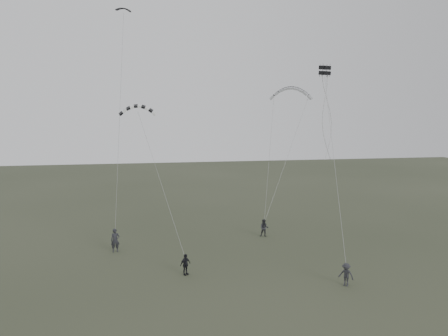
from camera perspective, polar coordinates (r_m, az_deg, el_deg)
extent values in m
plane|color=#333A27|center=(32.38, 0.37, -13.29)|extent=(140.00, 140.00, 0.00)
imported|color=#232328|center=(37.30, -14.02, -9.15)|extent=(0.76, 0.54, 1.93)
imported|color=#27272C|center=(40.67, 5.27, -7.81)|extent=(0.95, 0.84, 1.63)
imported|color=black|center=(31.54, -5.07, -12.44)|extent=(0.94, 0.80, 1.51)
imported|color=#26272B|center=(30.63, 15.66, -13.25)|extent=(1.11, 1.11, 1.55)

